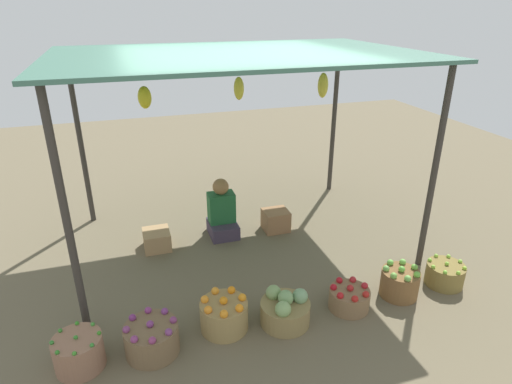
{
  "coord_description": "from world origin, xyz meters",
  "views": [
    {
      "loc": [
        -1.31,
        -4.77,
        2.86
      ],
      "look_at": [
        0.0,
        -0.64,
        0.95
      ],
      "focal_mm": 30.52,
      "sensor_mm": 36.0,
      "label": 1
    }
  ],
  "objects_px": {
    "basket_cabbages": "(285,310)",
    "basket_red_apples": "(349,298)",
    "vendor_person": "(222,214)",
    "wooden_crate_stacked_rear": "(276,220)",
    "basket_oranges": "(224,315)",
    "basket_limes": "(445,274)",
    "basket_green_chilies": "(79,352)",
    "basket_green_apples": "(400,282)",
    "wooden_crate_near_vendor": "(157,240)",
    "basket_purple_onions": "(152,338)"
  },
  "relations": [
    {
      "from": "basket_cabbages",
      "to": "basket_red_apples",
      "type": "relative_size",
      "value": 1.17
    },
    {
      "from": "basket_cabbages",
      "to": "basket_red_apples",
      "type": "xyz_separation_m",
      "value": [
        0.7,
        0.01,
        -0.03
      ]
    },
    {
      "from": "vendor_person",
      "to": "wooden_crate_stacked_rear",
      "type": "relative_size",
      "value": 2.34
    },
    {
      "from": "basket_oranges",
      "to": "wooden_crate_stacked_rear",
      "type": "height_order",
      "value": "basket_oranges"
    },
    {
      "from": "wooden_crate_stacked_rear",
      "to": "basket_limes",
      "type": "bearing_deg",
      "value": -52.2
    },
    {
      "from": "basket_green_chilies",
      "to": "basket_limes",
      "type": "relative_size",
      "value": 1.02
    },
    {
      "from": "vendor_person",
      "to": "basket_green_chilies",
      "type": "height_order",
      "value": "vendor_person"
    },
    {
      "from": "basket_green_chilies",
      "to": "basket_green_apples",
      "type": "height_order",
      "value": "basket_green_apples"
    },
    {
      "from": "basket_green_apples",
      "to": "basket_limes",
      "type": "bearing_deg",
      "value": 1.57
    },
    {
      "from": "basket_limes",
      "to": "basket_green_chilies",
      "type": "bearing_deg",
      "value": -179.28
    },
    {
      "from": "basket_green_apples",
      "to": "wooden_crate_near_vendor",
      "type": "relative_size",
      "value": 1.12
    },
    {
      "from": "basket_oranges",
      "to": "basket_green_apples",
      "type": "relative_size",
      "value": 1.15
    },
    {
      "from": "basket_limes",
      "to": "wooden_crate_near_vendor",
      "type": "xyz_separation_m",
      "value": [
        -2.92,
        1.73,
        -0.01
      ]
    },
    {
      "from": "basket_cabbages",
      "to": "wooden_crate_near_vendor",
      "type": "height_order",
      "value": "basket_cabbages"
    },
    {
      "from": "vendor_person",
      "to": "basket_oranges",
      "type": "xyz_separation_m",
      "value": [
        -0.41,
        -1.79,
        -0.15
      ]
    },
    {
      "from": "vendor_person",
      "to": "basket_green_chilies",
      "type": "bearing_deg",
      "value": -132.03
    },
    {
      "from": "basket_limes",
      "to": "wooden_crate_stacked_rear",
      "type": "height_order",
      "value": "wooden_crate_stacked_rear"
    },
    {
      "from": "vendor_person",
      "to": "basket_cabbages",
      "type": "xyz_separation_m",
      "value": [
        0.16,
        -1.89,
        -0.15
      ]
    },
    {
      "from": "wooden_crate_near_vendor",
      "to": "basket_green_apples",
      "type": "bearing_deg",
      "value": -36.81
    },
    {
      "from": "vendor_person",
      "to": "basket_green_apples",
      "type": "bearing_deg",
      "value": -51.62
    },
    {
      "from": "basket_green_chilies",
      "to": "basket_cabbages",
      "type": "relative_size",
      "value": 0.86
    },
    {
      "from": "basket_purple_onions",
      "to": "basket_red_apples",
      "type": "height_order",
      "value": "basket_purple_onions"
    },
    {
      "from": "basket_oranges",
      "to": "wooden_crate_near_vendor",
      "type": "relative_size",
      "value": 1.28
    },
    {
      "from": "basket_cabbages",
      "to": "wooden_crate_stacked_rear",
      "type": "distance_m",
      "value": 1.86
    },
    {
      "from": "vendor_person",
      "to": "wooden_crate_near_vendor",
      "type": "relative_size",
      "value": 2.21
    },
    {
      "from": "basket_red_apples",
      "to": "basket_oranges",
      "type": "bearing_deg",
      "value": 175.98
    },
    {
      "from": "basket_red_apples",
      "to": "wooden_crate_stacked_rear",
      "type": "relative_size",
      "value": 1.23
    },
    {
      "from": "vendor_person",
      "to": "basket_cabbages",
      "type": "bearing_deg",
      "value": -85.08
    },
    {
      "from": "basket_red_apples",
      "to": "basket_green_apples",
      "type": "height_order",
      "value": "basket_green_apples"
    },
    {
      "from": "wooden_crate_near_vendor",
      "to": "vendor_person",
      "type": "bearing_deg",
      "value": 6.78
    },
    {
      "from": "basket_green_chilies",
      "to": "wooden_crate_near_vendor",
      "type": "relative_size",
      "value": 1.17
    },
    {
      "from": "basket_limes",
      "to": "wooden_crate_near_vendor",
      "type": "relative_size",
      "value": 1.15
    },
    {
      "from": "basket_green_chilies",
      "to": "basket_green_apples",
      "type": "xyz_separation_m",
      "value": [
        3.16,
        0.03,
        0.0
      ]
    },
    {
      "from": "basket_green_chilies",
      "to": "wooden_crate_near_vendor",
      "type": "bearing_deg",
      "value": 65.07
    },
    {
      "from": "basket_cabbages",
      "to": "basket_purple_onions",
      "type": "bearing_deg",
      "value": 179.94
    },
    {
      "from": "basket_purple_onions",
      "to": "basket_limes",
      "type": "bearing_deg",
      "value": 1.0
    },
    {
      "from": "basket_purple_onions",
      "to": "wooden_crate_near_vendor",
      "type": "xyz_separation_m",
      "value": [
        0.22,
        1.78,
        -0.03
      ]
    },
    {
      "from": "vendor_person",
      "to": "basket_green_chilies",
      "type": "xyz_separation_m",
      "value": [
        -1.69,
        -1.88,
        -0.15
      ]
    },
    {
      "from": "basket_green_apples",
      "to": "wooden_crate_near_vendor",
      "type": "height_order",
      "value": "basket_green_apples"
    },
    {
      "from": "basket_cabbages",
      "to": "wooden_crate_stacked_rear",
      "type": "height_order",
      "value": "basket_cabbages"
    },
    {
      "from": "basket_green_chilies",
      "to": "basket_purple_onions",
      "type": "xyz_separation_m",
      "value": [
        0.6,
        -0.01,
        -0.01
      ]
    },
    {
      "from": "basket_green_apples",
      "to": "basket_limes",
      "type": "distance_m",
      "value": 0.59
    },
    {
      "from": "wooden_crate_near_vendor",
      "to": "wooden_crate_stacked_rear",
      "type": "height_order",
      "value": "wooden_crate_stacked_rear"
    },
    {
      "from": "basket_green_chilies",
      "to": "basket_red_apples",
      "type": "xyz_separation_m",
      "value": [
        2.55,
        0.0,
        -0.04
      ]
    },
    {
      "from": "basket_green_chilies",
      "to": "basket_cabbages",
      "type": "height_order",
      "value": "basket_cabbages"
    },
    {
      "from": "basket_limes",
      "to": "wooden_crate_stacked_rear",
      "type": "bearing_deg",
      "value": 127.8
    },
    {
      "from": "basket_oranges",
      "to": "basket_green_apples",
      "type": "height_order",
      "value": "basket_oranges"
    },
    {
      "from": "basket_purple_onions",
      "to": "basket_oranges",
      "type": "xyz_separation_m",
      "value": [
        0.68,
        0.1,
        0.01
      ]
    },
    {
      "from": "basket_green_apples",
      "to": "wooden_crate_near_vendor",
      "type": "bearing_deg",
      "value": 143.19
    },
    {
      "from": "vendor_person",
      "to": "basket_red_apples",
      "type": "bearing_deg",
      "value": -65.42
    }
  ]
}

